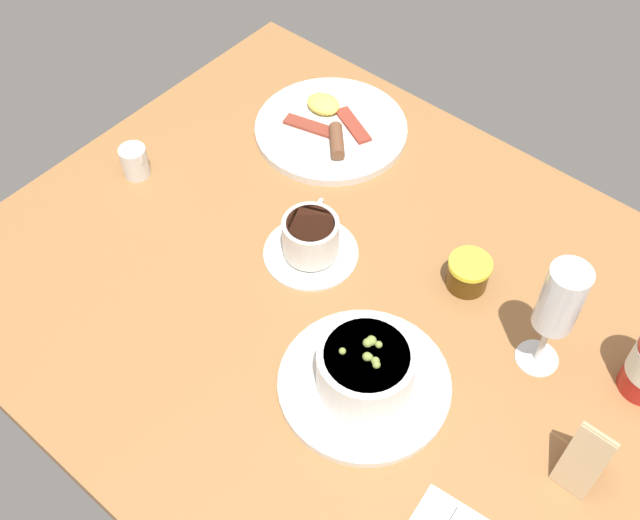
# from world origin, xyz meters

# --- Properties ---
(ground_plane) EXTENTS (1.10, 0.84, 0.03)m
(ground_plane) POSITION_xyz_m (0.00, 0.00, -0.01)
(ground_plane) COLOR #9E6B3D
(porridge_bowl) EXTENTS (0.23, 0.23, 0.09)m
(porridge_bowl) POSITION_xyz_m (0.09, -0.10, 0.04)
(porridge_bowl) COLOR silver
(porridge_bowl) RESTS_ON ground_plane
(coffee_cup) EXTENTS (0.14, 0.14, 0.07)m
(coffee_cup) POSITION_xyz_m (-0.11, 0.03, 0.03)
(coffee_cup) COLOR silver
(coffee_cup) RESTS_ON ground_plane
(creamer_jug) EXTENTS (0.05, 0.04, 0.06)m
(creamer_jug) POSITION_xyz_m (-0.43, -0.03, 0.03)
(creamer_jug) COLOR silver
(creamer_jug) RESTS_ON ground_plane
(wine_glass) EXTENTS (0.06, 0.06, 0.19)m
(wine_glass) POSITION_xyz_m (0.24, 0.09, 0.13)
(wine_glass) COLOR white
(wine_glass) RESTS_ON ground_plane
(jam_jar) EXTENTS (0.06, 0.06, 0.05)m
(jam_jar) POSITION_xyz_m (0.10, 0.13, 0.02)
(jam_jar) COLOR #4F300A
(jam_jar) RESTS_ON ground_plane
(breakfast_plate) EXTENTS (0.26, 0.26, 0.04)m
(breakfast_plate) POSITION_xyz_m (-0.26, 0.25, 0.01)
(breakfast_plate) COLOR silver
(breakfast_plate) RESTS_ON ground_plane
(menu_card) EXTENTS (0.05, 0.06, 0.09)m
(menu_card) POSITION_xyz_m (0.36, -0.02, 0.05)
(menu_card) COLOR tan
(menu_card) RESTS_ON ground_plane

